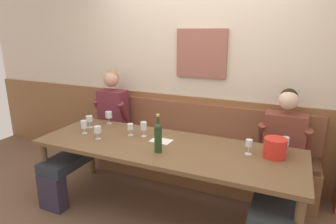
{
  "coord_description": "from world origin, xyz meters",
  "views": [
    {
      "loc": [
        1.08,
        -2.26,
        1.81
      ],
      "look_at": [
        -0.12,
        0.44,
        0.96
      ],
      "focal_mm": 30.75,
      "sensor_mm": 36.0,
      "label": 1
    }
  ],
  "objects": [
    {
      "name": "tasting_sheet_left_guest",
      "position": [
        -0.09,
        0.19,
        0.73
      ],
      "size": [
        0.22,
        0.16,
        0.0
      ],
      "primitive_type": "cube",
      "rotation": [
        0.0,
        0.0,
        -0.06
      ],
      "color": "white",
      "rests_on": "dining_table"
    },
    {
      "name": "dining_table",
      "position": [
        0.0,
        0.1,
        0.66
      ],
      "size": [
        2.58,
        0.88,
        0.73
      ],
      "color": "brown",
      "rests_on": "ground"
    },
    {
      "name": "wine_glass_near_bucket",
      "position": [
        -0.9,
        0.45,
        0.83
      ],
      "size": [
        0.08,
        0.08,
        0.15
      ],
      "color": "silver",
      "rests_on": "dining_table"
    },
    {
      "name": "wall_bench",
      "position": [
        0.0,
        0.83,
        0.28
      ],
      "size": [
        2.88,
        0.42,
        0.94
      ],
      "color": "brown",
      "rests_on": "ground"
    },
    {
      "name": "wine_glass_center_rear",
      "position": [
        -1.01,
        0.24,
        0.82
      ],
      "size": [
        0.07,
        0.07,
        0.14
      ],
      "color": "silver",
      "rests_on": "dining_table"
    },
    {
      "name": "wood_wainscot_panel",
      "position": [
        0.0,
        1.04,
        0.51
      ],
      "size": [
        6.8,
        0.03,
        1.01
      ],
      "primitive_type": "cube",
      "color": "brown",
      "rests_on": "ground"
    },
    {
      "name": "wine_glass_center_front",
      "position": [
        -0.7,
        -0.02,
        0.83
      ],
      "size": [
        0.07,
        0.07,
        0.14
      ],
      "color": "silver",
      "rests_on": "dining_table"
    },
    {
      "name": "ground_plane",
      "position": [
        0.0,
        0.0,
        -0.01
      ],
      "size": [
        6.8,
        6.8,
        0.02
      ],
      "primitive_type": "cube",
      "color": "brown",
      "rests_on": "ground"
    },
    {
      "name": "person_center_left_seat",
      "position": [
        -1.08,
        0.45,
        0.63
      ],
      "size": [
        0.47,
        1.33,
        1.31
      ],
      "color": "#2F293C",
      "rests_on": "ground"
    },
    {
      "name": "ice_bucket",
      "position": [
        0.99,
        0.25,
        0.81
      ],
      "size": [
        0.2,
        0.2,
        0.17
      ],
      "primitive_type": "cylinder",
      "color": "red",
      "rests_on": "dining_table"
    },
    {
      "name": "wine_bottle_green_tall",
      "position": [
        0.01,
        -0.06,
        0.88
      ],
      "size": [
        0.07,
        0.07,
        0.36
      ],
      "color": "#203E1D",
      "rests_on": "dining_table"
    },
    {
      "name": "wine_glass_right_end",
      "position": [
        1.07,
        0.4,
        0.83
      ],
      "size": [
        0.07,
        0.07,
        0.14
      ],
      "color": "silver",
      "rests_on": "dining_table"
    },
    {
      "name": "wine_glass_mid_right",
      "position": [
        -0.31,
        0.24,
        0.84
      ],
      "size": [
        0.07,
        0.07,
        0.16
      ],
      "color": "silver",
      "rests_on": "dining_table"
    },
    {
      "name": "wine_glass_mid_left",
      "position": [
        0.77,
        0.22,
        0.83
      ],
      "size": [
        0.06,
        0.06,
        0.14
      ],
      "color": "silver",
      "rests_on": "dining_table"
    },
    {
      "name": "person_center_right_seat",
      "position": [
        1.05,
        0.43,
        0.6
      ],
      "size": [
        0.51,
        1.33,
        1.24
      ],
      "color": "#322B40",
      "rests_on": "ground"
    },
    {
      "name": "wine_glass_by_bottle",
      "position": [
        -0.45,
        0.21,
        0.82
      ],
      "size": [
        0.06,
        0.06,
        0.13
      ],
      "color": "silver",
      "rests_on": "dining_table"
    },
    {
      "name": "wine_glass_left_end",
      "position": [
        -0.94,
        0.05,
        0.82
      ],
      "size": [
        0.06,
        0.06,
        0.14
      ],
      "color": "silver",
      "rests_on": "dining_table"
    },
    {
      "name": "room_wall_back",
      "position": [
        0.0,
        1.09,
        1.4
      ],
      "size": [
        6.8,
        0.12,
        2.8
      ],
      "color": "beige",
      "rests_on": "ground"
    }
  ]
}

